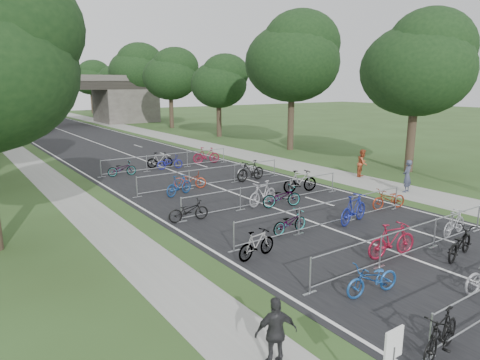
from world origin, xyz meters
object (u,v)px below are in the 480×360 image
(overpass_bridge, at_px, (46,100))
(pedestrian_a, at_px, (407,176))
(pedestrian_b, at_px, (363,163))
(pedestrian_c, at_px, (276,333))
(park_sign, at_px, (392,359))

(overpass_bridge, bearing_deg, pedestrian_a, -81.45)
(pedestrian_a, bearing_deg, pedestrian_b, -119.19)
(overpass_bridge, distance_m, pedestrian_b, 49.25)
(overpass_bridge, xyz_separation_m, pedestrian_a, (7.87, -52.33, -2.65))
(overpass_bridge, height_order, pedestrian_c, overpass_bridge)
(pedestrian_b, xyz_separation_m, pedestrian_c, (-16.47, -11.36, -0.10))
(pedestrian_c, bearing_deg, pedestrian_b, -123.94)
(pedestrian_b, bearing_deg, pedestrian_a, -128.60)
(park_sign, bearing_deg, pedestrian_b, 40.74)
(overpass_bridge, relative_size, pedestrian_a, 17.54)
(overpass_bridge, height_order, pedestrian_b, overpass_bridge)
(pedestrian_c, bearing_deg, park_sign, 126.27)
(overpass_bridge, xyz_separation_m, pedestrian_c, (-7.41, -59.70, -2.76))
(pedestrian_a, xyz_separation_m, pedestrian_c, (-15.28, -7.36, -0.11))
(pedestrian_a, distance_m, pedestrian_c, 16.96)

